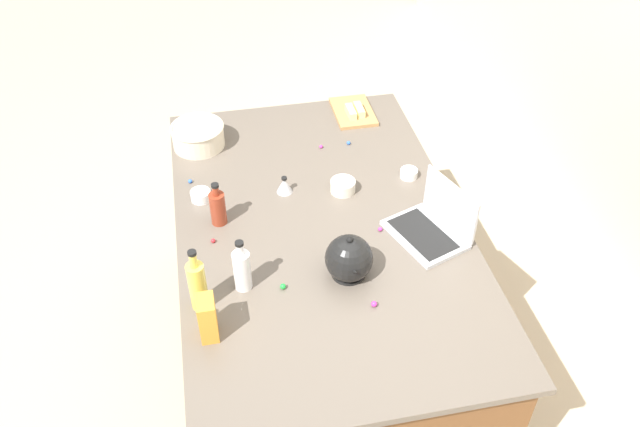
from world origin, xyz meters
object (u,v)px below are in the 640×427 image
Objects in this scene: butter_stick_right at (359,110)px; ramekin_medium at (409,173)px; kettle at (349,259)px; candy_bag at (207,318)px; laptop at (433,225)px; bottle_vinegar at (242,269)px; ramekin_small at (201,195)px; bottle_oil at (198,285)px; cutting_board at (353,112)px; ramekin_wide at (343,186)px; mixing_bowl_large at (198,135)px; butter_stick_left at (351,112)px; bottle_soy at (218,207)px; kitchen_timer at (284,185)px.

butter_stick_right reaches higher than ramekin_medium.
kettle reaches higher than candy_bag.
laptop is 0.41m from kettle.
bottle_vinegar is 0.56m from ramekin_small.
bottle_oil is at bearing -170.86° from candy_bag.
cutting_board is 1.68× the size of candy_bag.
mixing_bowl_large is at bearing -128.58° from ramekin_wide.
mixing_bowl_large is 2.32× the size of ramekin_wide.
bottle_oil reaches higher than butter_stick_left.
bottle_soy is 2.56× the size of ramekin_medium.
kitchen_timer is (-0.01, -0.56, 0.02)m from ramekin_medium.
bottle_vinegar is at bearing -24.36° from kitchen_timer.
laptop reaches higher than kettle.
mixing_bowl_large is 0.41m from ramekin_small.
ramekin_small reaches higher than cutting_board.
mixing_bowl_large is at bearing 178.35° from candy_bag.
kettle is 1.08m from butter_stick_left.
bottle_oil is at bearing -37.73° from butter_stick_right.
ramekin_small is 0.50× the size of candy_bag.
butter_stick_left is at bearing -78.18° from butter_stick_right.
bottle_soy is 1.79× the size of butter_stick_right.
ramekin_wide is at bearing 51.42° from mixing_bowl_large.
bottle_soy is at bearing -47.06° from butter_stick_left.
kitchen_timer is at bearing 87.10° from ramekin_small.
kettle is 0.76m from ramekin_small.
ramekin_wide is at bearing 134.47° from bottle_vinegar.
kitchen_timer is (-0.52, 0.24, -0.05)m from bottle_vinegar.
bottle_soy is at bearing 21.72° from ramekin_small.
mixing_bowl_large reaches higher than butter_stick_right.
mixing_bowl_large is at bearing -173.62° from bottle_vinegar.
butter_stick_left is 1.47m from candy_bag.
kitchen_timer is at bearing -100.67° from ramekin_wide.
ramekin_medium is at bearing 15.06° from butter_stick_left.
kitchen_timer reaches higher than ramekin_wide.
bottle_soy is 2.56× the size of kitchen_timer.
butter_stick_left is at bearing 141.10° from kitchen_timer.
bottle_vinegar reaches higher than ramekin_small.
ramekin_wide is at bearing -20.52° from butter_stick_right.
butter_stick_left reaches higher than cutting_board.
ramekin_small is at bearing -2.37° from mixing_bowl_large.
cutting_board is at bearing -143.25° from butter_stick_right.
butter_stick_right is 1.43× the size of ramekin_medium.
mixing_bowl_large reaches higher than ramekin_small.
cutting_board is at bearing 99.66° from mixing_bowl_large.
bottle_soy is at bearing -80.75° from ramekin_medium.
butter_stick_right is 0.70m from kitchen_timer.
kitchen_timer is (-0.38, -0.54, -0.01)m from laptop.
bottle_oil reaches higher than bottle_vinegar.
bottle_soy is at bearing -46.29° from cutting_board.
bottle_vinegar is at bearing -45.53° from ramekin_wide.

